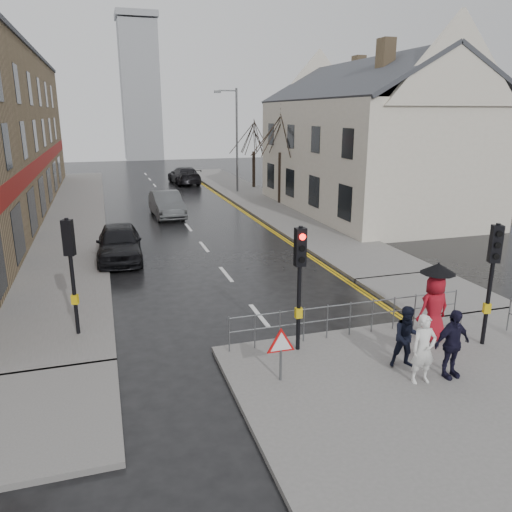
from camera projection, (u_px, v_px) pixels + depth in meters
ground at (293, 358)px, 13.27m from camera, size 120.00×120.00×0.00m
near_pavement at (480, 408)px, 10.89m from camera, size 10.00×9.00×0.14m
left_pavement at (73, 212)px, 32.54m from camera, size 4.00×44.00×0.14m
right_pavement at (254, 197)px, 38.06m from camera, size 4.00×40.00×0.14m
pavement_bridge_right at (432, 293)px, 17.85m from camera, size 4.00×4.20×0.14m
pavement_stub_left at (23, 419)px, 10.49m from camera, size 4.00×4.20×0.14m
building_right_cream at (368, 137)px, 31.88m from camera, size 9.00×16.40×10.10m
church_tower at (140, 92)px, 68.16m from camera, size 5.00×5.00×18.00m
traffic_signal_near_left at (300, 267)px, 12.83m from camera, size 0.28×0.27×3.40m
traffic_signal_near_right at (493, 263)px, 13.14m from camera, size 0.34×0.33×3.40m
traffic_signal_far_left at (70, 256)px, 13.80m from camera, size 0.34×0.33×3.40m
guard_railing_front at (350, 311)px, 14.14m from camera, size 7.14×0.04×1.00m
warning_sign at (281, 346)px, 11.65m from camera, size 0.80×0.07×1.35m
street_lamp at (235, 134)px, 39.34m from camera, size 1.83×0.25×8.00m
tree_near at (281, 130)px, 34.18m from camera, size 2.40×2.40×6.58m
tree_far at (254, 136)px, 41.87m from camera, size 2.40×2.40×5.64m
pedestrian_a at (424, 349)px, 11.60m from camera, size 0.64×0.44×1.68m
pedestrian_b at (407, 337)px, 12.32m from camera, size 0.91×0.80×1.60m
pedestrian_with_umbrella at (435, 301)px, 13.67m from camera, size 0.97×0.96×2.25m
pedestrian_d at (452, 344)px, 11.84m from camera, size 1.04×0.52×1.72m
car_parked at (119, 243)px, 21.91m from camera, size 2.06×4.75×1.59m
car_mid at (167, 204)px, 31.12m from camera, size 1.87×4.84×1.57m
car_far at (184, 175)px, 45.59m from camera, size 2.57×5.54×1.57m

